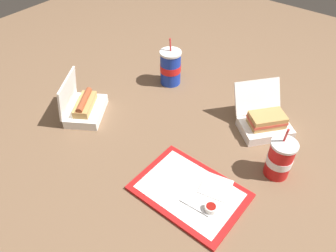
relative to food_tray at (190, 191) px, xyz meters
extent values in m
plane|color=brown|center=(0.21, -0.17, -0.01)|extent=(3.20, 3.20, 0.00)
cube|color=red|center=(0.00, 0.00, 0.00)|extent=(0.37, 0.27, 0.01)
cube|color=white|center=(0.00, 0.00, 0.01)|extent=(0.33, 0.23, 0.00)
cylinder|color=white|center=(-0.10, 0.02, 0.02)|extent=(0.04, 0.04, 0.02)
cylinder|color=#9E140F|center=(-0.10, 0.02, 0.03)|extent=(0.03, 0.03, 0.01)
cube|color=white|center=(-0.06, -0.07, 0.01)|extent=(0.12, 0.12, 0.00)
cube|color=white|center=(-0.05, 0.05, 0.01)|extent=(0.11, 0.02, 0.00)
cube|color=white|center=(0.60, -0.06, 0.01)|extent=(0.23, 0.25, 0.04)
cube|color=white|center=(0.65, -0.03, 0.10)|extent=(0.13, 0.19, 0.14)
cube|color=tan|center=(0.60, -0.06, 0.05)|extent=(0.14, 0.17, 0.03)
cylinder|color=#9E4728|center=(0.60, -0.06, 0.07)|extent=(0.10, 0.14, 0.03)
cylinder|color=yellow|center=(0.60, -0.06, 0.08)|extent=(0.08, 0.11, 0.01)
cube|color=white|center=(-0.07, -0.44, 0.01)|extent=(0.24, 0.24, 0.04)
cube|color=white|center=(0.02, -0.51, 0.10)|extent=(0.19, 0.20, 0.13)
cube|color=tan|center=(-0.07, -0.44, 0.04)|extent=(0.15, 0.16, 0.02)
cube|color=#D64C38|center=(-0.07, -0.44, 0.06)|extent=(0.16, 0.17, 0.01)
cube|color=tan|center=(-0.07, -0.44, 0.08)|extent=(0.15, 0.16, 0.02)
cylinder|color=#1938B7|center=(0.46, -0.49, 0.07)|extent=(0.10, 0.10, 0.16)
cylinder|color=red|center=(0.46, -0.49, 0.08)|extent=(0.10, 0.10, 0.04)
cylinder|color=white|center=(0.46, -0.49, 0.16)|extent=(0.10, 0.10, 0.01)
cylinder|color=red|center=(0.47, -0.49, 0.19)|extent=(0.01, 0.01, 0.06)
cylinder|color=red|center=(-0.20, -0.27, 0.07)|extent=(0.09, 0.09, 0.14)
cylinder|color=white|center=(-0.20, -0.27, 0.06)|extent=(0.09, 0.09, 0.03)
cylinder|color=white|center=(-0.20, -0.27, 0.14)|extent=(0.09, 0.09, 0.01)
cylinder|color=red|center=(-0.19, -0.27, 0.18)|extent=(0.01, 0.02, 0.06)
camera|label=1|loc=(-0.36, 0.58, 0.93)|focal=35.00mm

